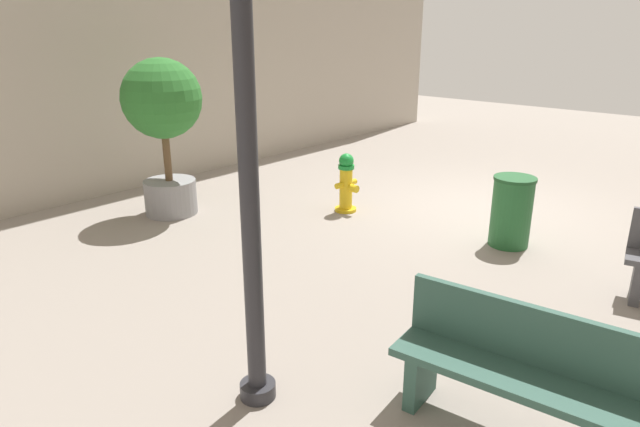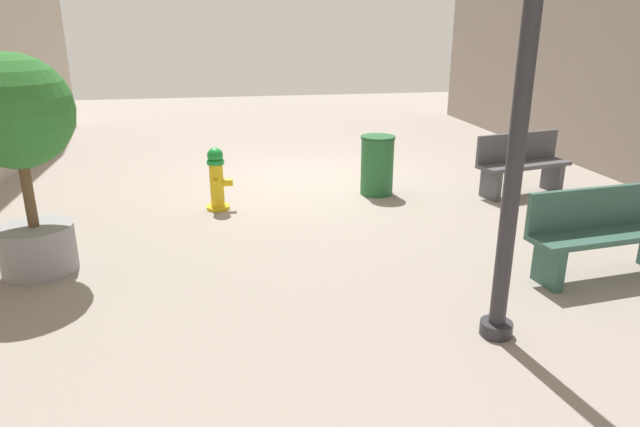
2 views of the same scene
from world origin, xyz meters
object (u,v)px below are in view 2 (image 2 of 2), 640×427
planter_tree (18,137)px  trash_bin (377,165)px  fire_hydrant (217,179)px  bench_far (604,231)px  bench_near (521,163)px

planter_tree → trash_bin: bearing=-153.7°
fire_hydrant → bench_far: bench_far is taller
bench_far → trash_bin: (1.51, -3.36, -0.04)m
bench_near → planter_tree: bearing=15.1°
fire_hydrant → trash_bin: (-2.47, -0.33, 0.01)m
bench_far → trash_bin: bearing=-65.8°
planter_tree → trash_bin: 5.02m
planter_tree → trash_bin: (-4.41, -2.18, -1.02)m
fire_hydrant → bench_far: (-3.99, 3.03, 0.04)m
bench_near → trash_bin: (2.22, -0.39, -0.02)m
trash_bin → bench_near: bearing=170.0°
fire_hydrant → bench_far: 5.01m
bench_near → bench_far: bearing=76.5°
bench_far → trash_bin: 3.69m
trash_bin → bench_far: bearing=114.2°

